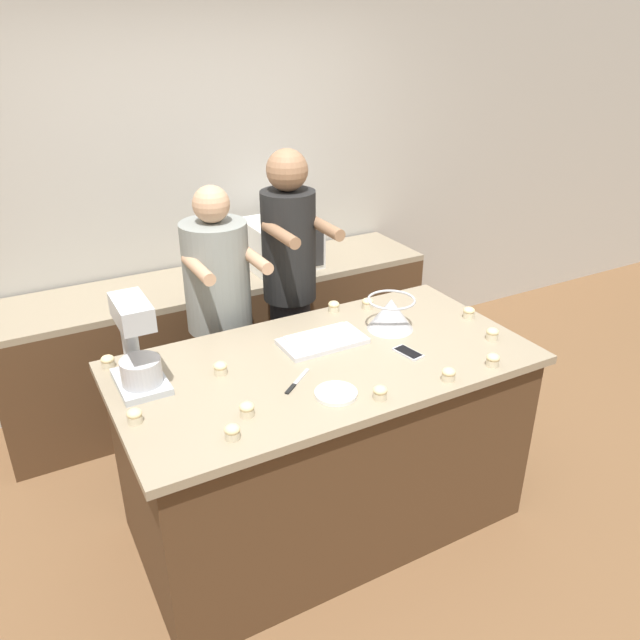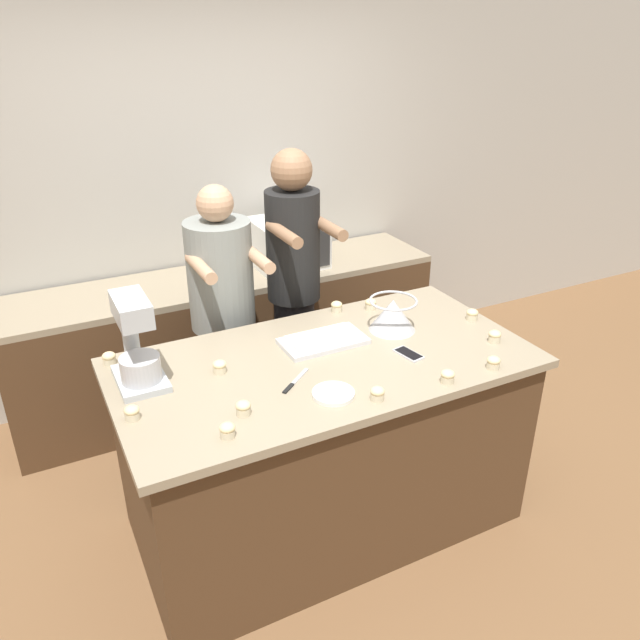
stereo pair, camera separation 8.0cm
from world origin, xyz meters
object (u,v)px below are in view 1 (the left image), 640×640
Objects in this scene: small_plate at (336,394)px; cupcake_1 at (380,393)px; cupcake_4 at (493,360)px; cupcake_9 at (247,409)px; baking_tray at (323,340)px; cell_phone at (408,353)px; cupcake_0 at (232,432)px; cupcake_8 at (367,303)px; stand_mixer at (136,349)px; cupcake_5 at (469,312)px; cupcake_11 at (220,368)px; mixing_bowl at (391,313)px; cupcake_7 at (135,416)px; person_right at (290,294)px; cupcake_10 at (334,306)px; cupcake_2 at (449,374)px; knife at (296,383)px; person_left at (221,326)px; microwave_oven at (281,243)px; cupcake_3 at (492,334)px; cupcake_6 at (108,361)px.

cupcake_1 reaches higher than small_plate.
cupcake_4 is 1.00× the size of cupcake_9.
baking_tray reaches higher than cell_phone.
small_plate reaches higher than cell_phone.
cupcake_0 and cupcake_8 have the same top height.
cupcake_1 and cupcake_9 have the same top height.
stand_mixer is 1.69m from cupcake_5.
cupcake_11 is at bearing 74.63° from cupcake_0.
mixing_bowl is at bearing -3.37° from baking_tray.
cupcake_8 is at bearing 18.57° from cupcake_7.
baking_tray is 2.28× the size of small_plate.
person_right is at bearing 110.32° from mixing_bowl.
cell_phone is at bearing 134.41° from cupcake_4.
cupcake_1 is at bearing -142.20° from cell_phone.
cupcake_10 is (0.09, -0.34, 0.03)m from person_right.
cupcake_10 is (0.41, 0.72, 0.02)m from small_plate.
cupcake_5 is (0.84, 0.42, 0.00)m from cupcake_1.
cupcake_2 is 0.86m from cupcake_10.
cupcake_2 is at bearing -60.87° from baking_tray.
cupcake_2 is at bearing -81.63° from person_right.
baking_tray is (-0.38, 0.02, -0.07)m from mixing_bowl.
cupcake_2 reaches higher than knife.
small_plate is at bearing -131.20° from cupcake_8.
person_right is 0.48m from cupcake_8.
stand_mixer is at bearing -149.70° from person_right.
cupcake_0 is 0.98m from cupcake_2.
person_left is 26.80× the size of cupcake_11.
cupcake_4 is at bearing -25.32° from cupcake_11.
cupcake_2 is at bearing -91.98° from microwave_oven.
cupcake_10 is at bearing 12.74° from stand_mixer.
stand_mixer is 1.67m from cupcake_3.
cupcake_4 is 1.00× the size of cupcake_5.
cupcake_8 is at bearing 30.12° from baking_tray.
cupcake_2 is at bearing -87.74° from cell_phone.
cupcake_3 is (0.45, -0.08, 0.02)m from cell_phone.
cupcake_5 is (0.99, 0.31, 0.02)m from small_plate.
cupcake_7 is at bearing -166.99° from baking_tray.
stand_mixer is 6.61× the size of cupcake_3.
mixing_bowl is 0.57m from cupcake_4.
baking_tray is 6.72× the size of cupcake_6.
person_right is at bearing 54.72° from cupcake_0.
cupcake_1 is (-0.41, -0.52, -0.06)m from mixing_bowl.
cupcake_2 and cupcake_11 have the same top height.
cupcake_7 is at bearing 164.99° from cupcake_2.
cupcake_6 is at bearing 164.46° from baking_tray.
cupcake_5 is (1.68, -0.16, -0.15)m from stand_mixer.
cupcake_3 is at bearing -25.69° from baking_tray.
cupcake_1 is 1.23m from cupcake_6.
mixing_bowl is 1.15m from cupcake_0.
person_right is at bearing -111.37° from microwave_oven.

